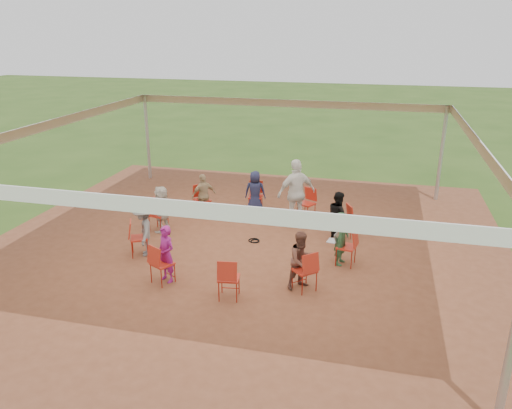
% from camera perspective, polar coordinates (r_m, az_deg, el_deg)
% --- Properties ---
extents(ground, '(80.00, 80.00, 0.00)m').
position_cam_1_polar(ground, '(12.70, -1.27, -4.76)').
color(ground, '#2E4A17').
rests_on(ground, ground).
extents(dirt_patch, '(13.00, 13.00, 0.00)m').
position_cam_1_polar(dirt_patch, '(12.70, -1.27, -4.73)').
color(dirt_patch, brown).
rests_on(dirt_patch, ground).
extents(tent, '(10.33, 10.33, 3.00)m').
position_cam_1_polar(tent, '(11.92, -1.36, 5.69)').
color(tent, '#B2B2B7').
rests_on(tent, ground).
extents(chair_0, '(0.50, 0.49, 0.90)m').
position_cam_1_polar(chair_0, '(11.74, 10.27, -4.79)').
color(chair_0, '#AE2516').
rests_on(chair_0, ground).
extents(chair_1, '(0.58, 0.57, 0.90)m').
position_cam_1_polar(chair_1, '(13.21, 9.82, -1.94)').
color(chair_1, '#AE2516').
rests_on(chair_1, ground).
extents(chair_2, '(0.58, 0.58, 0.90)m').
position_cam_1_polar(chair_2, '(14.39, 5.78, 0.06)').
color(chair_2, '#AE2516').
rests_on(chair_2, ground).
extents(chair_3, '(0.48, 0.50, 0.90)m').
position_cam_1_polar(chair_3, '(14.93, -0.05, 0.90)').
color(chair_3, '#AE2516').
rests_on(chair_3, ground).
extents(chair_4, '(0.61, 0.61, 0.90)m').
position_cam_1_polar(chair_4, '(14.70, -6.16, 0.47)').
color(chair_4, '#AE2516').
rests_on(chair_4, ground).
extents(chair_5, '(0.50, 0.49, 0.90)m').
position_cam_1_polar(chair_5, '(13.76, -11.10, -1.15)').
color(chair_5, '#AE2516').
rests_on(chair_5, ground).
extents(chair_6, '(0.58, 0.57, 0.90)m').
position_cam_1_polar(chair_6, '(12.35, -13.20, -3.76)').
color(chair_6, '#AE2516').
rests_on(chair_6, ground).
extents(chair_7, '(0.58, 0.58, 0.90)m').
position_cam_1_polar(chair_7, '(10.95, -10.66, -6.68)').
color(chair_7, '#AE2516').
rests_on(chair_7, ground).
extents(chair_8, '(0.48, 0.50, 0.90)m').
position_cam_1_polar(chair_8, '(10.20, -3.12, -8.41)').
color(chair_8, '#AE2516').
rests_on(chair_8, ground).
extents(chair_9, '(0.61, 0.61, 0.90)m').
position_cam_1_polar(chair_9, '(10.53, 5.58, -7.53)').
color(chair_9, '#AE2516').
rests_on(chair_9, ground).
extents(person_seated_0, '(0.38, 0.51, 1.27)m').
position_cam_1_polar(person_seated_0, '(11.69, 9.75, -3.85)').
color(person_seated_0, '#274E2F').
rests_on(person_seated_0, ground).
extents(person_seated_1, '(0.59, 0.71, 1.27)m').
position_cam_1_polar(person_seated_1, '(13.10, 9.37, -1.21)').
color(person_seated_1, black).
rests_on(person_seated_1, ground).
extents(person_seated_2, '(0.66, 0.43, 1.27)m').
position_cam_1_polar(person_seated_2, '(14.76, -0.10, 1.45)').
color(person_seated_2, '#1A1E3A').
rests_on(person_seated_2, ground).
extents(person_seated_3, '(0.80, 0.79, 1.27)m').
position_cam_1_polar(person_seated_3, '(14.54, -6.00, 1.05)').
color(person_seated_3, tan).
rests_on(person_seated_3, ground).
extents(person_seated_4, '(0.63, 1.24, 1.27)m').
position_cam_1_polar(person_seated_4, '(13.62, -10.74, -0.48)').
color(person_seated_4, beige).
rests_on(person_seated_4, ground).
extents(person_seated_5, '(0.73, 0.92, 1.27)m').
position_cam_1_polar(person_seated_5, '(12.27, -12.71, -2.90)').
color(person_seated_5, slate).
rests_on(person_seated_5, ground).
extents(person_seated_6, '(0.55, 0.48, 1.27)m').
position_cam_1_polar(person_seated_6, '(10.93, -10.23, -5.59)').
color(person_seated_6, '#89176F').
rests_on(person_seated_6, ground).
extents(person_seated_7, '(0.69, 0.69, 1.27)m').
position_cam_1_polar(person_seated_7, '(10.53, 5.24, -6.35)').
color(person_seated_7, brown).
rests_on(person_seated_7, ground).
extents(standing_person, '(1.23, 1.12, 1.90)m').
position_cam_1_polar(standing_person, '(13.70, 4.64, 1.31)').
color(standing_person, silver).
rests_on(standing_person, ground).
extents(cable_coil, '(0.34, 0.34, 0.03)m').
position_cam_1_polar(cable_coil, '(12.95, -0.19, -4.16)').
color(cable_coil, black).
rests_on(cable_coil, ground).
extents(laptop, '(0.29, 0.34, 0.21)m').
position_cam_1_polar(laptop, '(11.74, 8.96, -3.91)').
color(laptop, '#B7B7BC').
rests_on(laptop, ground).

